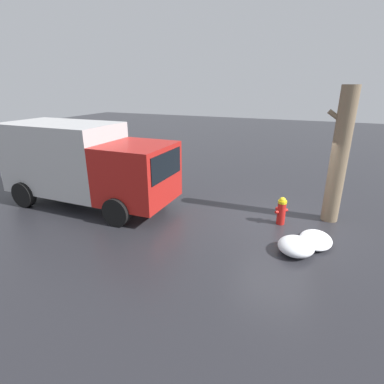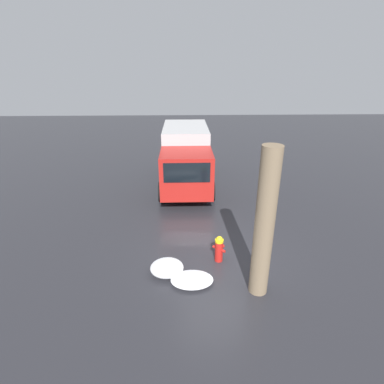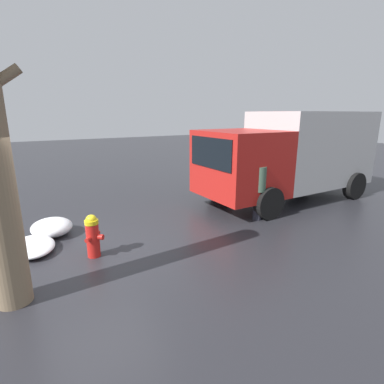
% 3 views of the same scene
% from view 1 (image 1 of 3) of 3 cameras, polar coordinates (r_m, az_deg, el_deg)
% --- Properties ---
extents(ground_plane, '(60.00, 60.00, 0.00)m').
position_cam_1_polar(ground_plane, '(9.86, 16.43, -5.79)').
color(ground_plane, '#28282D').
extents(fire_hydrant, '(0.39, 0.40, 0.88)m').
position_cam_1_polar(fire_hydrant, '(9.68, 16.67, -3.35)').
color(fire_hydrant, red).
rests_on(fire_hydrant, ground_plane).
extents(tree_trunk, '(0.77, 0.51, 4.13)m').
position_cam_1_polar(tree_trunk, '(10.08, 26.24, 6.06)').
color(tree_trunk, '#7F6B51').
rests_on(tree_trunk, ground_plane).
extents(delivery_truck, '(6.15, 2.55, 2.87)m').
position_cam_1_polar(delivery_truck, '(11.21, -19.72, 5.37)').
color(delivery_truck, red).
rests_on(delivery_truck, ground_plane).
extents(pedestrian, '(0.37, 0.37, 1.68)m').
position_cam_1_polar(pedestrian, '(10.81, -6.47, 2.45)').
color(pedestrian, '#23232D').
rests_on(pedestrian, ground_plane).
extents(snow_pile_by_hydrant, '(0.86, 1.23, 0.22)m').
position_cam_1_polar(snow_pile_by_hydrant, '(8.99, 22.47, -8.38)').
color(snow_pile_by_hydrant, white).
rests_on(snow_pile_by_hydrant, ground_plane).
extents(snow_pile_curbside, '(0.92, 1.00, 0.40)m').
position_cam_1_polar(snow_pile_curbside, '(8.29, 19.20, -9.70)').
color(snow_pile_curbside, white).
rests_on(snow_pile_curbside, ground_plane).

